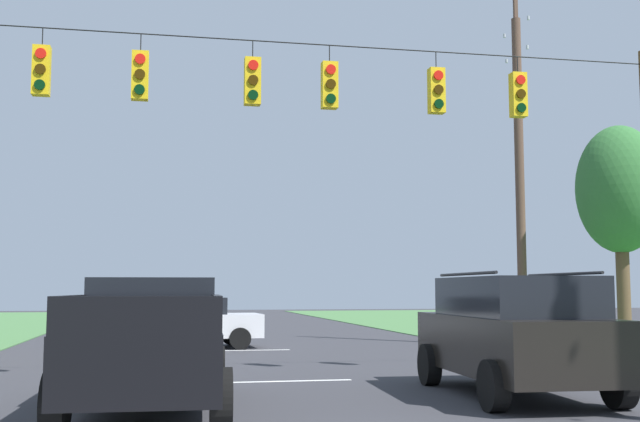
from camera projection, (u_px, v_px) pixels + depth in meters
lane_dash_0 at (288, 381)px, 15.19m from camera, size 2.50×0.15×0.01m
lane_dash_1 at (247, 350)px, 22.79m from camera, size 2.50×0.15×0.01m
lane_dash_2 at (228, 336)px, 29.74m from camera, size 2.50×0.15×0.01m
lane_dash_3 at (222, 331)px, 32.98m from camera, size 2.50×0.15×0.01m
lane_dash_4 at (211, 324)px, 40.15m from camera, size 2.50×0.15×0.01m
overhead_signal_span at (296, 168)px, 15.57m from camera, size 15.93×0.31×7.02m
pickup_truck at (151, 344)px, 11.66m from camera, size 2.49×5.49×1.95m
suv_black at (514, 332)px, 13.18m from camera, size 2.39×4.88×2.05m
distant_car_crossing_white at (492, 318)px, 26.76m from camera, size 2.11×4.35×1.52m
distant_car_oncoming at (189, 322)px, 23.71m from camera, size 4.39×2.21×1.52m
utility_pole_mid_right at (520, 170)px, 24.92m from camera, size 0.29×1.85×11.19m
tree_roadside_right at (620, 191)px, 23.55m from camera, size 2.57×2.57×6.69m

